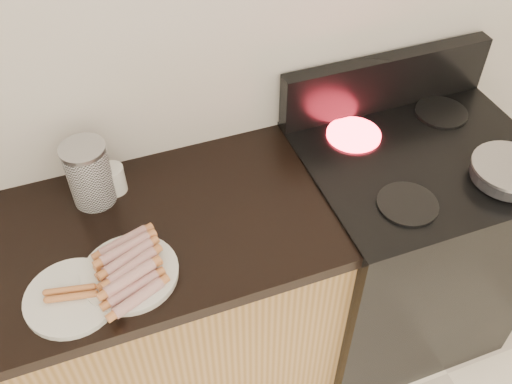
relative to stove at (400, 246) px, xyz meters
name	(u,v)px	position (x,y,z in m)	size (l,w,h in m)	color
wall_back	(147,42)	(-0.78, 0.32, 0.84)	(4.00, 0.04, 2.60)	silver
stove	(400,246)	(0.00, 0.00, 0.00)	(0.76, 0.65, 0.91)	black
stove_panel	(386,82)	(0.00, 0.28, 0.55)	(0.76, 0.06, 0.20)	black
burner_near_left	(408,204)	(-0.17, -0.17, 0.46)	(0.18, 0.18, 0.01)	black
burner_near_right	(504,176)	(0.17, -0.17, 0.46)	(0.18, 0.18, 0.01)	black
burner_far_left	(354,134)	(-0.17, 0.17, 0.46)	(0.18, 0.18, 0.01)	#FF1E2D
burner_far_right	(441,112)	(0.17, 0.17, 0.46)	(0.18, 0.18, 0.01)	black
frying_pan	(510,172)	(0.17, -0.18, 0.49)	(0.23, 0.40, 0.05)	black
main_plate	(131,274)	(-0.98, -0.13, 0.45)	(0.25, 0.25, 0.02)	white
side_plate	(72,297)	(-1.13, -0.15, 0.45)	(0.24, 0.24, 0.02)	white
hotdog_pile	(129,267)	(-0.98, -0.13, 0.48)	(0.14, 0.27, 0.06)	maroon
plain_sausages	(70,293)	(-1.13, -0.15, 0.47)	(0.12, 0.06, 0.02)	#C76946
canister	(89,174)	(-1.02, 0.19, 0.54)	(0.13, 0.13, 0.20)	white
mug	(113,179)	(-0.96, 0.20, 0.49)	(0.07, 0.07, 0.09)	white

